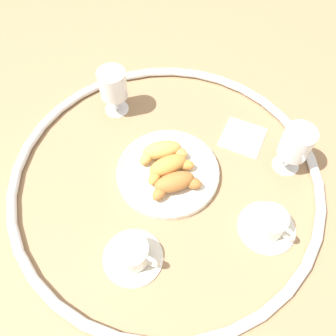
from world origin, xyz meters
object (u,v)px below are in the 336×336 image
(coffee_cup_near, at_px, (133,254))
(croissant_large, at_px, (162,151))
(croissant_extra, at_px, (175,183))
(folded_napkin, at_px, (243,137))
(juice_glass_right, at_px, (296,144))
(coffee_cup_far, at_px, (269,224))
(pastry_plate, at_px, (168,172))
(croissant_small, at_px, (169,167))
(juice_glass_left, at_px, (113,85))

(coffee_cup_near, bearing_deg, croissant_large, -145.34)
(croissant_extra, height_order, folded_napkin, croissant_extra)
(juice_glass_right, bearing_deg, coffee_cup_near, -9.34)
(coffee_cup_near, bearing_deg, coffee_cup_far, 150.89)
(pastry_plate, height_order, coffee_cup_far, coffee_cup_far)
(croissant_small, xyz_separation_m, juice_glass_left, (-0.04, -0.27, 0.06))
(croissant_small, distance_m, coffee_cup_far, 0.27)
(croissant_small, bearing_deg, juice_glass_left, -98.50)
(coffee_cup_far, relative_size, folded_napkin, 1.24)
(coffee_cup_near, xyz_separation_m, juice_glass_right, (-0.45, 0.07, 0.07))
(juice_glass_left, distance_m, folded_napkin, 0.38)
(croissant_large, height_order, coffee_cup_near, croissant_large)
(coffee_cup_far, bearing_deg, juice_glass_left, -86.43)
(coffee_cup_near, relative_size, coffee_cup_far, 1.00)
(coffee_cup_near, xyz_separation_m, juice_glass_left, (-0.24, -0.38, 0.07))
(croissant_large, relative_size, coffee_cup_far, 0.89)
(pastry_plate, distance_m, juice_glass_right, 0.32)
(pastry_plate, height_order, croissant_small, croissant_small)
(croissant_small, bearing_deg, juice_glass_right, 143.44)
(juice_glass_right, distance_m, folded_napkin, 0.16)
(juice_glass_left, bearing_deg, coffee_cup_near, 56.95)
(juice_glass_left, xyz_separation_m, folded_napkin, (-0.19, 0.31, -0.09))
(croissant_small, height_order, coffee_cup_far, croissant_small)
(croissant_small, height_order, croissant_extra, same)
(juice_glass_left, height_order, folded_napkin, juice_glass_left)
(croissant_large, bearing_deg, croissant_small, 66.98)
(coffee_cup_far, bearing_deg, coffee_cup_near, -29.11)
(croissant_large, relative_size, coffee_cup_near, 0.89)
(croissant_extra, height_order, juice_glass_right, juice_glass_right)
(pastry_plate, distance_m, juice_glass_left, 0.28)
(coffee_cup_far, relative_size, juice_glass_right, 0.97)
(folded_napkin, bearing_deg, croissant_large, -23.60)
(coffee_cup_far, height_order, folded_napkin, coffee_cup_far)
(pastry_plate, bearing_deg, coffee_cup_far, 105.13)
(coffee_cup_far, bearing_deg, folded_napkin, -126.47)
(croissant_large, height_order, folded_napkin, croissant_large)
(croissant_extra, xyz_separation_m, coffee_cup_far, (-0.09, 0.22, -0.01))
(croissant_extra, xyz_separation_m, juice_glass_left, (-0.06, -0.31, 0.06))
(croissant_small, bearing_deg, coffee_cup_far, 105.48)
(pastry_plate, xyz_separation_m, juice_glass_right, (-0.25, 0.19, 0.08))
(coffee_cup_far, distance_m, juice_glass_left, 0.54)
(coffee_cup_near, distance_m, folded_napkin, 0.44)
(pastry_plate, height_order, juice_glass_left, juice_glass_left)
(coffee_cup_far, distance_m, folded_napkin, 0.27)
(croissant_large, distance_m, coffee_cup_near, 0.27)
(croissant_small, relative_size, juice_glass_left, 0.94)
(croissant_small, distance_m, juice_glass_left, 0.28)
(juice_glass_right, bearing_deg, coffee_cup_far, 24.76)
(coffee_cup_near, bearing_deg, pastry_plate, -151.40)
(juice_glass_right, relative_size, folded_napkin, 1.27)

